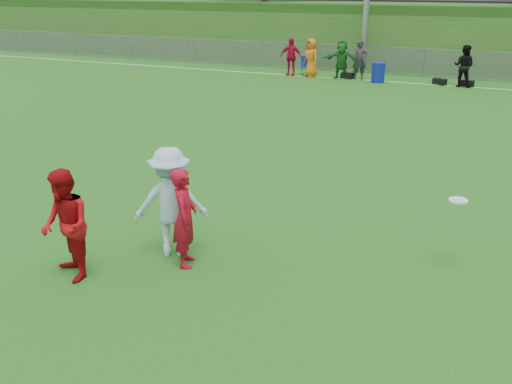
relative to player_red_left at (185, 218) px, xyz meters
The scene contains 12 objects.
ground 1.02m from the player_red_left, 24.97° to the left, with size 120.00×120.00×0.00m, color #135A16.
sideline_far 18.31m from the player_red_left, 88.11° to the left, with size 60.00×0.10×0.01m, color white.
fence 20.29m from the player_red_left, 88.29° to the left, with size 58.00×0.06×1.30m.
berm 31.30m from the player_red_left, 88.89° to the left, with size 120.00×18.00×3.00m, color #1A4A14.
spectator_row 18.41m from the player_red_left, 96.73° to the left, with size 8.55×0.90×1.69m.
gear_bags 18.46m from the player_red_left, 84.94° to the left, with size 7.71×0.47×0.26m.
player_red_left is the anchor object (origin of this frame).
player_red_center 1.71m from the player_red_left, 141.63° to the right, with size 0.81×0.63×1.67m, color #AF0C11.
player_blue 0.45m from the player_red_left, 148.82° to the left, with size 1.14×0.66×1.77m, color #ADDBF0.
frisbee 4.07m from the player_red_left, 22.44° to the left, with size 0.28×0.28×0.03m.
recycling_bin 17.96m from the player_red_left, 93.05° to the left, with size 0.56×0.56×0.84m, color #0D2093.
camp_chair 19.14m from the player_red_left, 103.46° to the left, with size 0.60×0.60×0.84m.
Camera 1 is at (3.56, -7.09, 4.13)m, focal length 40.00 mm.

